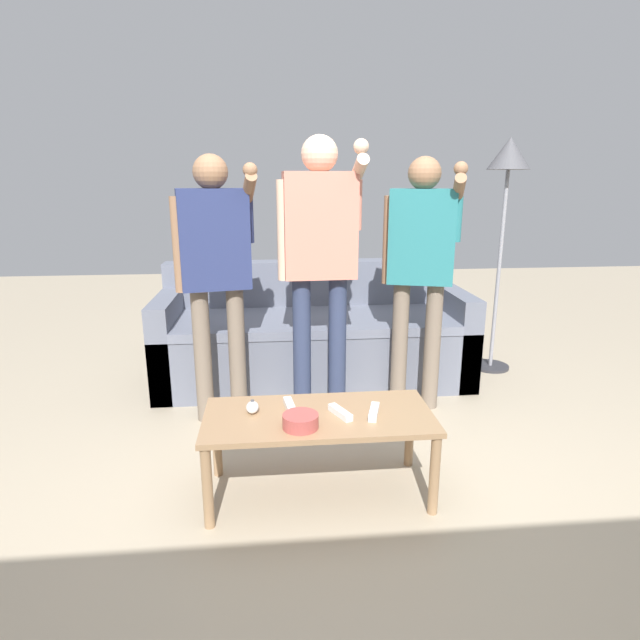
# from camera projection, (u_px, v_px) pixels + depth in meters

# --- Properties ---
(ground_plane) EXTENTS (12.00, 12.00, 0.00)m
(ground_plane) POSITION_uv_depth(u_px,v_px,m) (355.00, 490.00, 2.42)
(ground_plane) COLOR tan
(couch) EXTENTS (2.17, 0.84, 0.82)m
(couch) POSITION_uv_depth(u_px,v_px,m) (314.00, 338.00, 3.74)
(couch) COLOR slate
(couch) RESTS_ON ground
(coffee_table) EXTENTS (1.02, 0.47, 0.39)m
(coffee_table) POSITION_uv_depth(u_px,v_px,m) (319.00, 425.00, 2.30)
(coffee_table) COLOR #997551
(coffee_table) RESTS_ON ground
(snack_bowl) EXTENTS (0.15, 0.15, 0.06)m
(snack_bowl) POSITION_uv_depth(u_px,v_px,m) (301.00, 421.00, 2.16)
(snack_bowl) COLOR #B24C47
(snack_bowl) RESTS_ON coffee_table
(game_remote_nunchuk) EXTENTS (0.06, 0.09, 0.05)m
(game_remote_nunchuk) POSITION_uv_depth(u_px,v_px,m) (252.00, 407.00, 2.31)
(game_remote_nunchuk) COLOR white
(game_remote_nunchuk) RESTS_ON coffee_table
(floor_lamp) EXTENTS (0.30, 0.30, 1.70)m
(floor_lamp) POSITION_uv_depth(u_px,v_px,m) (508.00, 176.00, 3.62)
(floor_lamp) COLOR #2D2D33
(floor_lamp) RESTS_ON ground
(player_left) EXTENTS (0.48, 0.30, 1.54)m
(player_left) POSITION_uv_depth(u_px,v_px,m) (215.00, 259.00, 2.90)
(player_left) COLOR #756656
(player_left) RESTS_ON ground
(player_center) EXTENTS (0.49, 0.31, 1.64)m
(player_center) POSITION_uv_depth(u_px,v_px,m) (320.00, 247.00, 2.94)
(player_center) COLOR #2D3856
(player_center) RESTS_ON ground
(player_right) EXTENTS (0.45, 0.40, 1.54)m
(player_right) POSITION_uv_depth(u_px,v_px,m) (420.00, 256.00, 3.07)
(player_right) COLOR #756656
(player_right) RESTS_ON ground
(game_remote_wand_near) EXTENTS (0.10, 0.15, 0.03)m
(game_remote_wand_near) POSITION_uv_depth(u_px,v_px,m) (340.00, 412.00, 2.28)
(game_remote_wand_near) COLOR white
(game_remote_wand_near) RESTS_ON coffee_table
(game_remote_wand_far) EXTENTS (0.06, 0.17, 0.03)m
(game_remote_wand_far) POSITION_uv_depth(u_px,v_px,m) (290.00, 406.00, 2.34)
(game_remote_wand_far) COLOR white
(game_remote_wand_far) RESTS_ON coffee_table
(game_remote_wand_spare) EXTENTS (0.08, 0.16, 0.03)m
(game_remote_wand_spare) POSITION_uv_depth(u_px,v_px,m) (374.00, 412.00, 2.28)
(game_remote_wand_spare) COLOR white
(game_remote_wand_spare) RESTS_ON coffee_table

